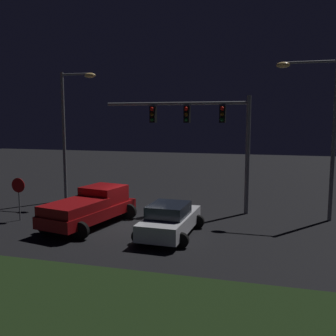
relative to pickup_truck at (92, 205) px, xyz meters
name	(u,v)px	position (x,y,z in m)	size (l,w,h in m)	color
ground_plane	(136,223)	(1.98, 0.96, -1.00)	(80.00, 80.00, 0.00)	black
grass_median	(30,301)	(1.98, -7.88, -0.95)	(22.93, 5.62, 0.10)	black
pickup_truck	(92,205)	(0.00, 0.00, 0.00)	(3.60, 5.69, 1.80)	maroon
car_sedan	(170,220)	(4.20, -0.71, -0.26)	(2.59, 4.46, 1.51)	silver
traffic_signal_gantry	(204,125)	(4.80, 4.35, 3.90)	(8.32, 0.56, 6.50)	slate
street_lamp_left	(70,121)	(-3.75, 4.75, 4.09)	(2.38, 0.44, 8.11)	slate
street_lamp_right	(321,119)	(10.89, 4.01, 4.21)	(3.04, 0.44, 8.22)	slate
stop_sign	(19,191)	(-4.02, -0.20, 0.56)	(0.76, 0.08, 2.23)	slate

